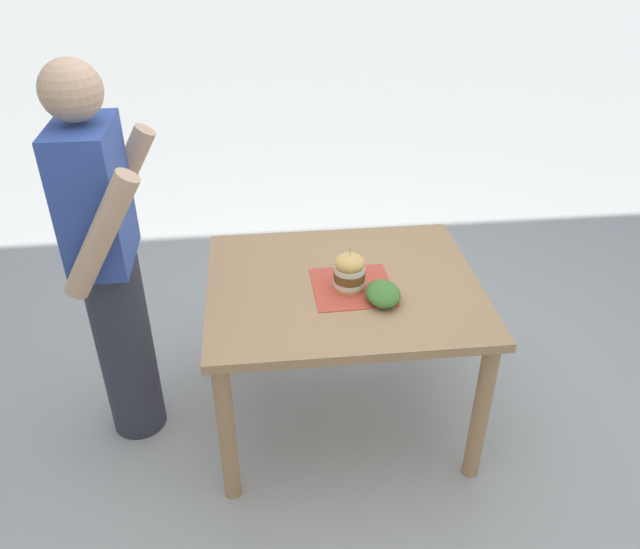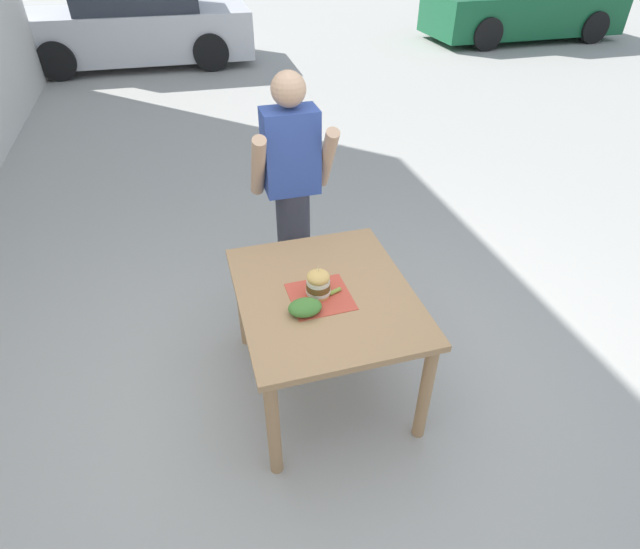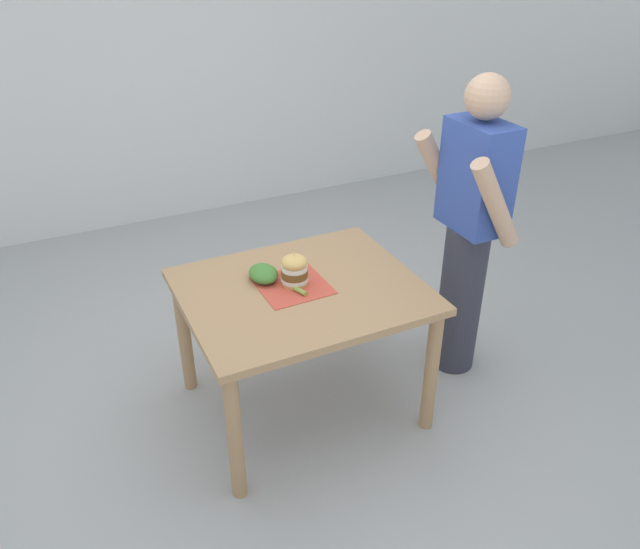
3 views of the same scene
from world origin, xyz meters
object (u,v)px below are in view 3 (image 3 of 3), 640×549
Objects in this scene: patio_table at (302,307)px; sandwich at (294,270)px; pickle_spear at (300,291)px; diner_across_table at (469,229)px; parked_car_far_end at (592,10)px; side_salad at (264,274)px.

sandwich reaches higher than patio_table.
pickle_spear is 0.04× the size of diner_across_table.
parked_car_far_end reaches higher than sandwich.
diner_across_table is at bearing 79.95° from side_salad.
patio_table is 0.20m from sandwich.
diner_across_table reaches higher than parked_car_far_end.
parked_car_far_end is at bearing 127.12° from pickle_spear.
pickle_spear is 0.23m from side_salad.
diner_across_table reaches higher than patio_table.
sandwich is at bearing 173.19° from pickle_spear.
pickle_spear is 0.02× the size of parked_car_far_end.
parked_car_far_end is (-6.90, 9.15, 0.08)m from patio_table.
sandwich is 0.97m from diner_across_table.
side_salad is at bearing -150.78° from pickle_spear.
sandwich is 1.07× the size of side_salad.
pickle_spear is at bearing 29.22° from side_salad.
pickle_spear is 11.51m from parked_car_far_end.
patio_table is at bearing 21.35° from sandwich.
diner_across_table is 0.40× the size of parked_car_far_end.
sandwich is at bearing 48.91° from side_salad.
sandwich is 0.11× the size of diner_across_table.
parked_car_far_end is at bearing 130.25° from diner_across_table.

